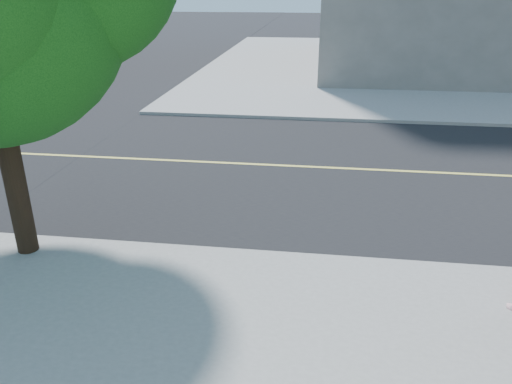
# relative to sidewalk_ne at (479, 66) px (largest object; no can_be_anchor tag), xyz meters

# --- Properties ---
(ground) EXTENTS (140.00, 140.00, 0.00)m
(ground) POSITION_rel_sidewalk_ne_xyz_m (-13.50, -21.50, -0.06)
(ground) COLOR black
(ground) RESTS_ON ground
(road_ew) EXTENTS (140.00, 9.00, 0.01)m
(road_ew) POSITION_rel_sidewalk_ne_xyz_m (-13.50, -17.00, -0.05)
(road_ew) COLOR black
(road_ew) RESTS_ON ground
(sidewalk_ne) EXTENTS (29.00, 25.00, 0.12)m
(sidewalk_ne) POSITION_rel_sidewalk_ne_xyz_m (0.00, 0.00, 0.00)
(sidewalk_ne) COLOR gray
(sidewalk_ne) RESTS_ON ground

